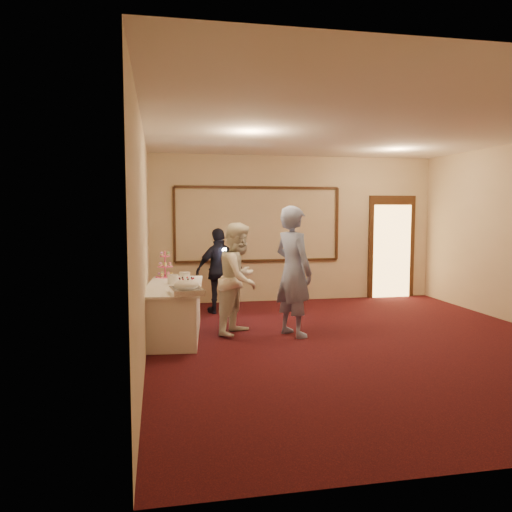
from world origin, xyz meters
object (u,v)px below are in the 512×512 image
Objects in this scene: guest at (220,271)px; woman at (239,278)px; tart at (188,285)px; man at (293,271)px; pavlova_tray at (186,287)px; plate_stack_b at (185,277)px; cupcake_stand at (165,267)px; buffet_table at (174,310)px; plate_stack_a at (173,279)px.

woman is at bearing 76.15° from guest.
guest reaches higher than tart.
man reaches higher than guest.
pavlova_tray is 1.21m from plate_stack_b.
guest is (0.68, 1.78, -0.02)m from tart.
tart is at bearing -74.98° from cupcake_stand.
buffet_table is 7.90× the size of tart.
buffet_table is at bearing 121.55° from woman.
woman is 1.09× the size of guest.
man reaches higher than pavlova_tray.
cupcake_stand is at bearing 15.44° from guest.
plate_stack_b is (0.30, -0.54, -0.10)m from cupcake_stand.
man is at bearing -13.62° from plate_stack_a.
guest is (0.89, 1.46, -0.06)m from plate_stack_a.
cupcake_stand is 0.28× the size of woman.
pavlova_tray is 0.38× the size of guest.
pavlova_tray is 1.24× the size of cupcake_stand.
guest reaches higher than plate_stack_a.
guest is at bearing 59.71° from plate_stack_b.
plate_stack_a is at bearing 115.66° from woman.
buffet_table is 3.65× the size of pavlova_tray.
pavlova_tray is at bearing 81.28° from man.
buffet_table is 1.38× the size of guest.
plate_stack_a is 0.34m from plate_stack_b.
buffet_table is 0.50m from tart.
cupcake_stand is at bearing 82.71° from woman.
man is (1.56, -0.11, 0.18)m from tart.
man reaches higher than woman.
tart is (0.19, -0.21, 0.41)m from buffet_table.
guest is at bearing 68.95° from tart.
plate_stack_a is at bearing 99.24° from pavlova_tray.
pavlova_tray is at bearing -80.76° from plate_stack_a.
woman reaches higher than plate_stack_a.
woman is (0.80, -0.43, 0.01)m from plate_stack_b.
guest is (0.99, 0.64, -0.16)m from cupcake_stand.
tart is at bearing -48.07° from buffet_table.
plate_stack_b is (0.19, 0.28, 0.00)m from plate_stack_a.
woman is (1.10, -0.97, -0.09)m from cupcake_stand.
cupcake_stand reaches higher than tart.
plate_stack_b is 0.59m from tart.
guest reaches higher than buffet_table.
man is at bearing 97.31° from guest.
cupcake_stand is 1.47m from woman.
pavlova_tray is 3.50× the size of plate_stack_a.
plate_stack_a reaches higher than tart.
guest reaches higher than pavlova_tray.
buffet_table is 0.96m from pavlova_tray.
plate_stack_b reaches higher than tart.
tart is 1.91m from guest.
plate_stack_a is 0.38m from tart.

